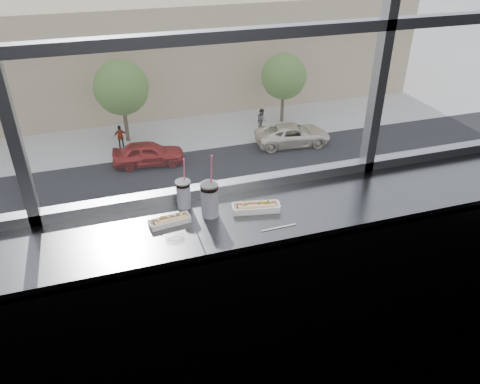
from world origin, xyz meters
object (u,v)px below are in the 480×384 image
object	(u,v)px
hotdog_tray_right	(256,207)
pedestrian_b	(120,134)
car_near_d	(308,194)
car_near_e	(405,179)
tree_right	(284,77)
wrapper	(175,237)
car_far_c	(293,131)
loose_straw	(279,228)
pedestrian_d	(262,118)
car_near_c	(121,226)
soda_cup_right	(210,198)
car_far_b	(148,150)
soda_cup_left	(183,193)
hotdog_tray_left	(170,220)
tree_center	(121,88)

from	to	relation	value
hotdog_tray_right	pedestrian_b	xyz separation A→B (m)	(0.36, 27.27, -11.14)
car_near_d	pedestrian_b	xyz separation A→B (m)	(-8.40, 11.01, -0.20)
car_near_e	tree_right	world-z (taller)	tree_right
wrapper	car_near_d	size ratio (longest dim) A/B	0.01
car_far_c	car_near_d	bearing A→B (deg)	167.40
loose_straw	pedestrian_d	distance (m)	31.16
car_near_c	pedestrian_d	xyz separation A→B (m)	(10.78, 10.85, -0.20)
soda_cup_right	car_far_b	bearing A→B (deg)	85.27
soda_cup_right	tree_right	bearing A→B (deg)	66.16
soda_cup_left	soda_cup_right	distance (m)	0.17
soda_cup_right	car_far_b	xyz separation A→B (m)	(2.00, 24.22, -11.16)
car_far_c	tree_right	bearing A→B (deg)	-6.67
hotdog_tray_left	tree_center	bearing A→B (deg)	80.03
loose_straw	car_far_c	distance (m)	29.14
car_near_c	car_near_e	distance (m)	15.08
loose_straw	car_far_b	bearing A→B (deg)	84.92
wrapper	pedestrian_d	world-z (taller)	wrapper
soda_cup_right	soda_cup_left	bearing A→B (deg)	133.15
wrapper	pedestrian_d	distance (m)	31.28
wrapper	tree_center	bearing A→B (deg)	87.27
car_near_c	soda_cup_left	bearing A→B (deg)	-171.71
pedestrian_b	tree_center	distance (m)	3.00
car_near_d	pedestrian_b	size ratio (longest dim) A/B	3.58
car_far_b	pedestrian_d	world-z (taller)	car_far_b
car_far_c	hotdog_tray_left	bearing A→B (deg)	159.36
car_near_d	hotdog_tray_right	bearing A→B (deg)	158.90
hotdog_tray_left	pedestrian_d	xyz separation A→B (m)	(10.67, 27.09, -11.10)
tree_right	loose_straw	bearing A→B (deg)	-113.14
loose_straw	pedestrian_b	distance (m)	29.63
car_near_c	car_far_b	distance (m)	8.34
car_near_c	wrapper	bearing A→B (deg)	-172.10
car_near_c	pedestrian_d	distance (m)	15.30
car_far_b	tree_center	bearing A→B (deg)	19.37
hotdog_tray_right	pedestrian_d	world-z (taller)	hotdog_tray_right
wrapper	car_near_d	distance (m)	21.75
hotdog_tray_left	car_near_d	size ratio (longest dim) A/B	0.03
car_near_e	tree_center	distance (m)	18.35
hotdog_tray_right	soda_cup_left	world-z (taller)	soda_cup_left
loose_straw	tree_center	distance (m)	29.66
hotdog_tray_left	tree_right	distance (m)	32.15
soda_cup_left	pedestrian_b	size ratio (longest dim) A/B	0.17
soda_cup_right	car_far_b	size ratio (longest dim) A/B	0.06
pedestrian_b	tree_center	world-z (taller)	tree_center
hotdog_tray_left	soda_cup_left	bearing A→B (deg)	45.44
soda_cup_left	car_near_d	world-z (taller)	soda_cup_left
tree_center	car_far_b	bearing A→B (deg)	-77.63
wrapper	pedestrian_b	xyz separation A→B (m)	(0.84, 27.39, -11.13)
car_far_b	loose_straw	bearing A→B (deg)	-176.96
soda_cup_right	pedestrian_d	xyz separation A→B (m)	(10.44, 27.07, -11.19)
hotdog_tray_right	car_far_c	size ratio (longest dim) A/B	0.05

